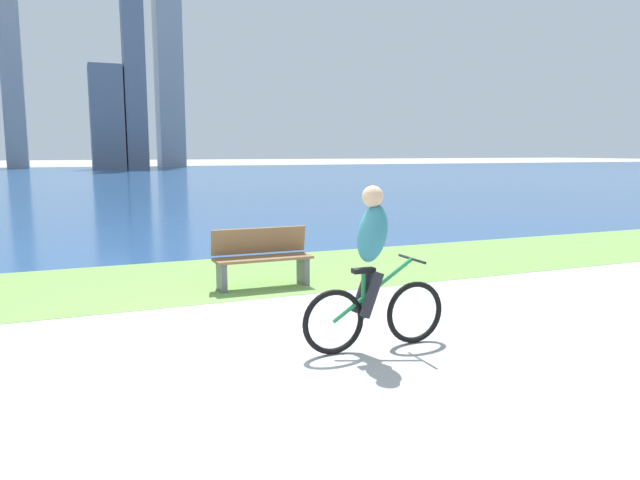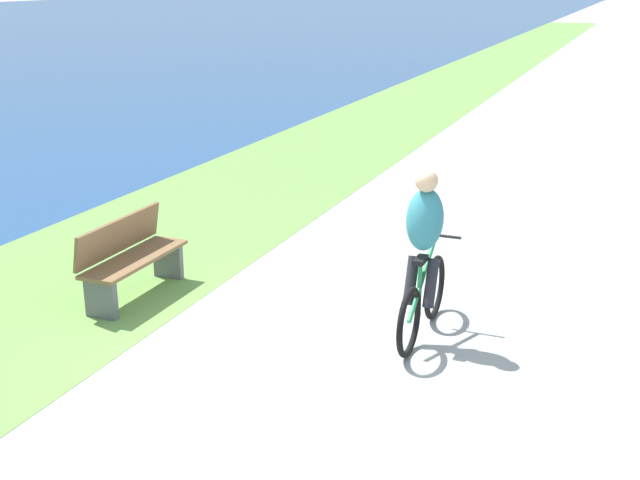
{
  "view_description": "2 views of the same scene",
  "coord_description": "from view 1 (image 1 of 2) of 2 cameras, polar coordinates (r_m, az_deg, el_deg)",
  "views": [
    {
      "loc": [
        -2.17,
        -6.31,
        2.06
      ],
      "look_at": [
        0.65,
        0.37,
        1.0
      ],
      "focal_mm": 33.94,
      "sensor_mm": 36.0,
      "label": 1
    },
    {
      "loc": [
        -6.5,
        -2.72,
        3.44
      ],
      "look_at": [
        0.9,
        0.29,
        0.82
      ],
      "focal_mm": 45.37,
      "sensor_mm": 36.0,
      "label": 2
    }
  ],
  "objects": [
    {
      "name": "ground_plane",
      "position": [
        6.99,
        -3.79,
        -8.83
      ],
      "size": [
        300.0,
        300.0,
        0.0
      ],
      "primitive_type": "plane",
      "color": "#9E9E99"
    },
    {
      "name": "cyclist_lead",
      "position": [
        6.29,
        5.03,
        -2.84
      ],
      "size": [
        1.64,
        0.52,
        1.72
      ],
      "color": "black",
      "rests_on": "ground"
    },
    {
      "name": "city_skyline_far_shore",
      "position": [
        80.24,
        -26.76,
        14.36
      ],
      "size": [
        37.23,
        12.0,
        27.49
      ],
      "color": "#B7B7BC",
      "rests_on": "ground"
    },
    {
      "name": "bench_near_path",
      "position": [
        9.3,
        -5.49,
        -1.67
      ],
      "size": [
        1.5,
        0.47,
        0.9
      ],
      "color": "brown",
      "rests_on": "ground"
    },
    {
      "name": "grass_strip_bayside",
      "position": [
        10.15,
        -10.09,
        -3.48
      ],
      "size": [
        120.0,
        3.42,
        0.01
      ],
      "primitive_type": "cube",
      "color": "#6B9947",
      "rests_on": "ground"
    },
    {
      "name": "bay_water_surface",
      "position": [
        49.94,
        -20.5,
        5.47
      ],
      "size": [
        300.0,
        76.88,
        0.0
      ],
      "primitive_type": "cube",
      "color": "navy",
      "rests_on": "ground"
    }
  ]
}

